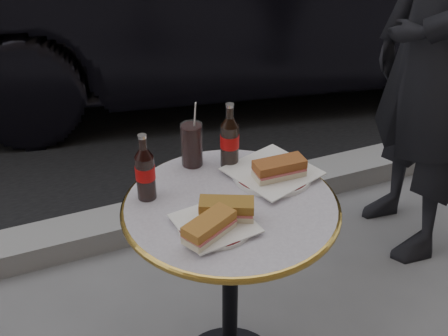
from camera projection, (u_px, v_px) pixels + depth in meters
name	position (u px, v px, depth m)	size (l,w,h in m)	color
asphalt_road	(43.00, 3.00, 5.88)	(40.00, 8.00, 0.00)	black
curb	(155.00, 218.00, 2.65)	(40.00, 0.20, 0.12)	gray
bistro_table	(230.00, 297.00, 1.78)	(0.62, 0.62, 0.73)	#BAB2C4
plate_left	(215.00, 225.00, 1.49)	(0.20, 0.20, 0.01)	white
plate_right	(272.00, 173.00, 1.70)	(0.24, 0.24, 0.01)	white
sandwich_left_a	(209.00, 228.00, 1.43)	(0.15, 0.07, 0.05)	#A96A2A
sandwich_left_b	(226.00, 210.00, 1.49)	(0.15, 0.07, 0.05)	olive
sandwich_right	(279.00, 169.00, 1.66)	(0.15, 0.07, 0.05)	brown
cola_bottle_left	(145.00, 167.00, 1.55)	(0.06, 0.06, 0.20)	black
cola_bottle_right	(230.00, 136.00, 1.70)	(0.06, 0.06, 0.21)	black
cola_glass	(192.00, 145.00, 1.72)	(0.07, 0.07, 0.14)	black
pedestrian	(437.00, 53.00, 2.16)	(0.65, 0.42, 1.78)	black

